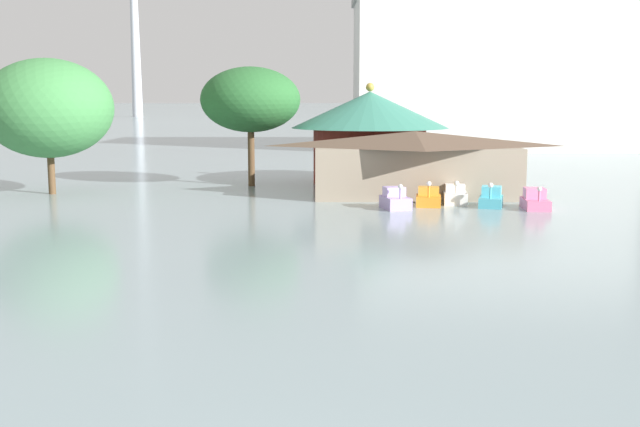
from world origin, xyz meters
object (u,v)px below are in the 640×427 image
at_px(pedal_boat_lavender, 392,200).
at_px(shoreline_tree_tall_left, 44,108).
at_px(background_building_block, 486,72).
at_px(pedal_boat_pink, 532,201).
at_px(boathouse, 411,162).
at_px(pedal_boat_orange, 425,198).
at_px(pedal_boat_cyan, 488,198).
at_px(shoreline_tree_mid, 247,100).
at_px(pedal_boat_white, 452,196).
at_px(green_roof_pavilion, 366,130).

bearing_deg(pedal_boat_lavender, shoreline_tree_tall_left, -120.33).
xyz_separation_m(shoreline_tree_tall_left, background_building_block, (43.27, 50.42, 4.27)).
xyz_separation_m(pedal_boat_pink, boathouse, (-6.98, 6.74, 1.92)).
bearing_deg(shoreline_tree_tall_left, pedal_boat_orange, -12.88).
bearing_deg(shoreline_tree_tall_left, pedal_boat_cyan, -11.75).
height_order(pedal_boat_orange, background_building_block, background_building_block).
height_order(pedal_boat_lavender, pedal_boat_pink, pedal_boat_lavender).
relative_size(pedal_boat_orange, pedal_boat_cyan, 0.82).
xyz_separation_m(pedal_boat_pink, shoreline_tree_mid, (-19.43, 12.86, 6.40)).
height_order(boathouse, shoreline_tree_mid, shoreline_tree_mid).
distance_m(pedal_boat_cyan, shoreline_tree_tall_left, 32.39).
relative_size(pedal_boat_white, shoreline_tree_tall_left, 0.24).
bearing_deg(shoreline_tree_tall_left, green_roof_pavilion, 16.97).
height_order(pedal_boat_orange, pedal_boat_cyan, pedal_boat_orange).
distance_m(pedal_boat_orange, pedal_boat_white, 2.11).
relative_size(boathouse, shoreline_tree_mid, 1.63).
xyz_separation_m(pedal_boat_lavender, shoreline_tree_tall_left, (-24.77, 7.59, 5.75)).
relative_size(pedal_boat_pink, shoreline_tree_tall_left, 0.29).
bearing_deg(boathouse, shoreline_tree_mid, 153.83).
relative_size(pedal_boat_orange, background_building_block, 0.07).
bearing_deg(green_roof_pavilion, pedal_boat_orange, -77.26).
bearing_deg(shoreline_tree_mid, boathouse, -26.17).
relative_size(pedal_boat_orange, green_roof_pavilion, 0.19).
bearing_deg(background_building_block, pedal_boat_orange, -105.93).
bearing_deg(pedal_boat_cyan, pedal_boat_pink, 82.56).
bearing_deg(background_building_block, boathouse, -107.80).
height_order(green_roof_pavilion, shoreline_tree_mid, shoreline_tree_mid).
relative_size(pedal_boat_pink, green_roof_pavilion, 0.22).
bearing_deg(pedal_boat_lavender, pedal_boat_white, 104.65).
height_order(pedal_boat_pink, green_roof_pavilion, green_roof_pavilion).
xyz_separation_m(pedal_boat_lavender, pedal_boat_cyan, (6.43, 1.10, -0.04)).
bearing_deg(pedal_boat_orange, shoreline_tree_mid, -124.03).
bearing_deg(pedal_boat_cyan, shoreline_tree_mid, -109.27).
height_order(pedal_boat_pink, shoreline_tree_tall_left, shoreline_tree_tall_left).
distance_m(pedal_boat_lavender, shoreline_tree_mid, 17.72).
xyz_separation_m(pedal_boat_white, shoreline_tree_mid, (-14.67, 10.59, 6.38)).
height_order(pedal_boat_pink, boathouse, boathouse).
height_order(pedal_boat_lavender, background_building_block, background_building_block).
xyz_separation_m(pedal_boat_orange, background_building_block, (16.16, 56.62, 10.09)).
bearing_deg(boathouse, pedal_boat_lavender, -106.87).
distance_m(pedal_boat_orange, background_building_block, 59.74).
xyz_separation_m(pedal_boat_orange, pedal_boat_cyan, (4.09, -0.29, 0.02)).
xyz_separation_m(pedal_boat_white, pedal_boat_cyan, (2.16, -1.16, -0.02)).
distance_m(shoreline_tree_tall_left, background_building_block, 66.58).
bearing_deg(green_roof_pavilion, boathouse, -71.38).
bearing_deg(pedal_boat_cyan, pedal_boat_orange, -78.35).
height_order(pedal_boat_pink, shoreline_tree_mid, shoreline_tree_mid).
relative_size(pedal_boat_white, shoreline_tree_mid, 0.25).
bearing_deg(pedal_boat_cyan, background_building_block, -176.33).
relative_size(pedal_boat_cyan, shoreline_tree_tall_left, 0.30).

